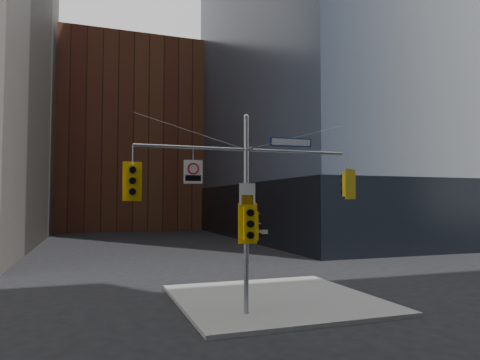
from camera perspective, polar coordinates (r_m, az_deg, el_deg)
ground at (r=14.16m, az=3.77°, el=-19.81°), size 160.00×160.00×0.00m
sidewalk_corner at (r=18.46m, az=4.71°, el=-15.54°), size 8.00×8.00×0.15m
podium_ne at (r=55.55m, az=17.74°, el=-3.89°), size 36.40×36.40×6.00m
brick_midrise at (r=71.37m, az=-14.73°, el=5.19°), size 26.00×20.00×28.00m
signal_assembly at (r=15.40m, az=0.84°, el=-1.79°), size 8.00×0.80×7.30m
traffic_light_west_arm at (r=14.56m, az=-14.16°, el=-0.13°), size 0.63×0.51×1.32m
traffic_light_east_arm at (r=17.32m, az=14.11°, el=-0.55°), size 0.56×0.52×1.19m
traffic_light_pole_side at (r=15.55m, az=1.95°, el=-6.13°), size 0.43×0.37×1.04m
traffic_light_pole_front at (r=15.17m, az=1.19°, el=-5.83°), size 0.69×0.59×1.45m
street_sign_blade at (r=16.26m, az=6.83°, el=5.01°), size 1.66×0.11×0.32m
regulatory_sign_arm at (r=14.86m, az=-6.27°, el=1.20°), size 0.66×0.11×0.82m
regulatory_sign_pole at (r=15.29m, az=0.98°, el=-1.93°), size 0.59×0.08×0.77m
street_blade_ew at (r=15.60m, az=2.40°, el=-6.94°), size 0.75×0.11×0.15m
street_blade_ns at (r=15.89m, az=0.27°, el=-7.81°), size 0.11×0.72×0.14m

